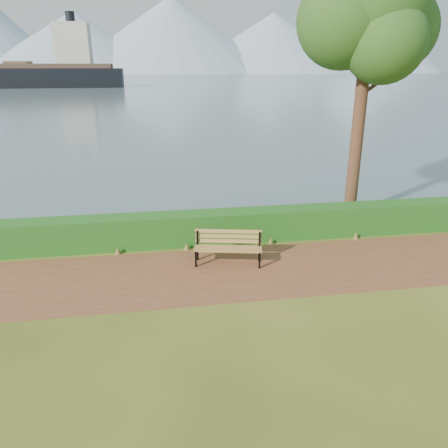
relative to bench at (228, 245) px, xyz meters
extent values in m
plane|color=#3E4F16|center=(-0.01, -0.91, -0.56)|extent=(140.00, 140.00, 0.00)
cube|color=brown|center=(-0.01, -0.61, -0.55)|extent=(40.00, 3.40, 0.01)
cube|color=#164C15|center=(-0.01, 1.69, -0.06)|extent=(32.00, 0.85, 1.00)
cube|color=#41586A|center=(-0.01, 259.09, -0.55)|extent=(700.00, 510.00, 0.00)
cone|color=#869CB3|center=(-60.01, 394.09, 23.44)|extent=(160.00, 160.00, 48.00)
cone|color=#869CB3|center=(19.99, 404.09, 30.44)|extent=(190.00, 190.00, 62.00)
cone|color=#869CB3|center=(109.99, 399.09, 24.44)|extent=(170.00, 170.00, 50.00)
cone|color=#869CB3|center=(199.99, 409.09, 28.44)|extent=(150.00, 150.00, 58.00)
cone|color=#869CB3|center=(-10.01, 429.09, 16.94)|extent=(120.00, 120.00, 35.00)
cone|color=#869CB3|center=(149.99, 424.09, 19.44)|extent=(130.00, 130.00, 40.00)
cube|color=black|center=(-0.95, -0.14, -0.32)|extent=(0.07, 0.07, 0.48)
cube|color=black|center=(-0.85, 0.32, -0.10)|extent=(0.07, 0.07, 0.92)
cube|color=black|center=(-0.90, 0.09, -0.11)|extent=(0.17, 0.56, 0.05)
cube|color=black|center=(0.81, -0.52, -0.32)|extent=(0.07, 0.07, 0.48)
cube|color=black|center=(0.91, -0.06, -0.10)|extent=(0.07, 0.07, 0.92)
cube|color=black|center=(0.86, -0.29, -0.11)|extent=(0.17, 0.56, 0.05)
cube|color=olive|center=(-0.06, -0.30, -0.07)|extent=(1.91, 0.50, 0.04)
cube|color=olive|center=(-0.04, -0.16, -0.07)|extent=(1.91, 0.50, 0.04)
cube|color=olive|center=(-0.01, -0.03, -0.07)|extent=(1.91, 0.50, 0.04)
cube|color=olive|center=(0.02, 0.10, -0.07)|extent=(1.91, 0.50, 0.04)
cube|color=olive|center=(0.04, 0.16, 0.05)|extent=(1.90, 0.46, 0.11)
cube|color=olive|center=(0.04, 0.16, 0.20)|extent=(1.90, 0.46, 0.11)
cube|color=olive|center=(0.04, 0.16, 0.35)|extent=(1.90, 0.46, 0.11)
cylinder|color=#3E2419|center=(5.23, 3.28, 3.37)|extent=(0.44, 0.44, 7.86)
sphere|color=#20541C|center=(5.23, 3.28, 6.65)|extent=(3.71, 3.71, 3.71)
sphere|color=#20541C|center=(6.25, 3.45, 5.99)|extent=(2.84, 2.84, 2.84)
sphere|color=#20541C|center=(4.33, 3.21, 6.21)|extent=(3.06, 3.06, 3.06)
sphere|color=#20541C|center=(5.43, 2.48, 5.56)|extent=(2.62, 2.62, 2.62)
cylinder|color=#3E2419|center=(5.72, 3.28, 4.25)|extent=(1.15, 0.13, 0.86)
cylinder|color=#3E2419|center=(4.79, 3.39, 4.79)|extent=(0.89, 0.41, 0.79)
cube|color=beige|center=(-21.14, 117.67, 10.14)|extent=(8.81, 8.08, 10.69)
cylinder|color=black|center=(-21.14, 117.67, 16.46)|extent=(2.33, 2.33, 3.40)
cube|color=brown|center=(-35.53, 117.56, 5.67)|extent=(5.88, 6.46, 0.78)
camera|label=1|loc=(-2.00, -11.40, 4.83)|focal=35.00mm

